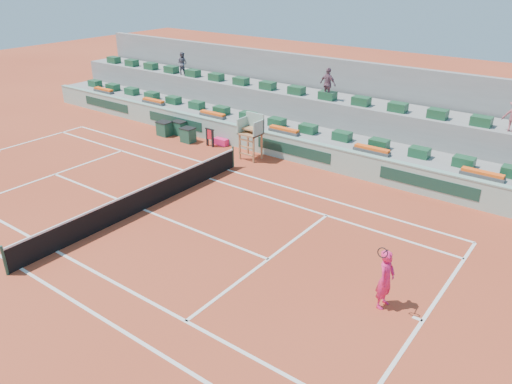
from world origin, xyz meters
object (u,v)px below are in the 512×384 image
player_bag (221,142)px  drink_cooler_a (188,135)px  umpire_chair (252,130)px  tennis_player (386,279)px

player_bag → drink_cooler_a: 1.99m
umpire_chair → tennis_player: bearing=-35.2°
umpire_chair → player_bag: bearing=166.5°
player_bag → umpire_chair: (2.68, -0.64, 1.36)m
player_bag → tennis_player: bearing=-31.5°
drink_cooler_a → tennis_player: tennis_player is taller
drink_cooler_a → tennis_player: (15.16, -7.42, 0.53)m
player_bag → umpire_chair: bearing=-13.5°
tennis_player → drink_cooler_a: bearing=153.9°
drink_cooler_a → umpire_chair: bearing=1.3°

